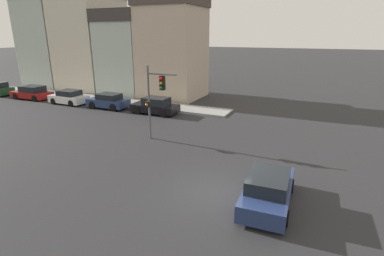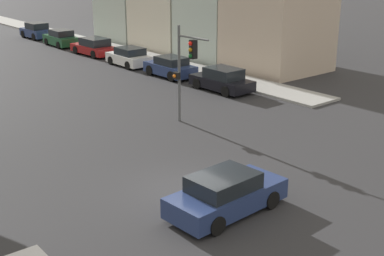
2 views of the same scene
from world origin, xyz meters
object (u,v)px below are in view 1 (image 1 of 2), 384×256
(parked_car_1, at_px, (108,101))
(parked_car_3, at_px, (32,93))
(crossing_car_0, at_px, (268,190))
(parked_car_0, at_px, (155,106))
(parked_car_2, at_px, (69,97))
(traffic_signal, at_px, (155,93))

(parked_car_1, bearing_deg, parked_car_3, -0.31)
(crossing_car_0, bearing_deg, parked_car_3, 65.84)
(parked_car_3, bearing_deg, crossing_car_0, 156.38)
(parked_car_1, bearing_deg, parked_car_0, -178.94)
(parked_car_2, bearing_deg, traffic_signal, 157.95)
(traffic_signal, xyz_separation_m, parked_car_2, (5.70, 13.72, -2.52))
(parked_car_1, height_order, parked_car_3, parked_car_3)
(parked_car_1, bearing_deg, traffic_signal, 146.32)
(crossing_car_0, bearing_deg, traffic_signal, 56.18)
(traffic_signal, xyz_separation_m, parked_car_1, (5.82, 8.79, -2.50))
(parked_car_1, bearing_deg, parked_car_2, 1.17)
(parked_car_0, distance_m, parked_car_3, 15.57)
(parked_car_3, bearing_deg, parked_car_2, 176.51)
(traffic_signal, relative_size, parked_car_3, 1.07)
(parked_car_2, distance_m, parked_car_3, 5.51)
(traffic_signal, distance_m, parked_car_0, 7.40)
(traffic_signal, bearing_deg, crossing_car_0, 54.87)
(traffic_signal, bearing_deg, parked_car_1, -127.38)
(parked_car_2, bearing_deg, crossing_car_0, 154.50)
(parked_car_2, xyz_separation_m, parked_car_3, (0.14, 5.51, 0.01))
(traffic_signal, relative_size, parked_car_0, 1.16)
(traffic_signal, bearing_deg, parked_car_0, -152.22)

